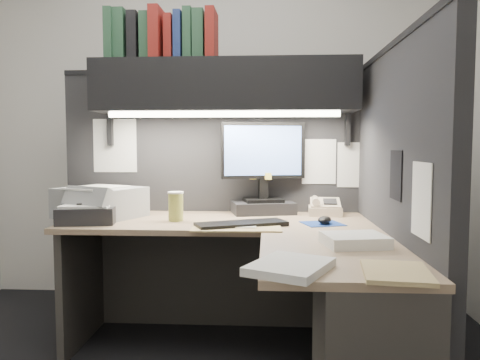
# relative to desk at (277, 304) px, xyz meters

# --- Properties ---
(wall_back) EXTENTS (3.50, 0.04, 2.70)m
(wall_back) POSITION_rel_desk_xyz_m (-0.43, 1.50, 0.91)
(wall_back) COLOR silver
(wall_back) RESTS_ON floor
(partition_back) EXTENTS (1.90, 0.06, 1.60)m
(partition_back) POSITION_rel_desk_xyz_m (-0.40, 0.93, 0.36)
(partition_back) COLOR black
(partition_back) RESTS_ON floor
(partition_right) EXTENTS (0.06, 1.50, 1.60)m
(partition_right) POSITION_rel_desk_xyz_m (0.55, 0.18, 0.36)
(partition_right) COLOR black
(partition_right) RESTS_ON floor
(desk) EXTENTS (1.70, 1.53, 0.73)m
(desk) POSITION_rel_desk_xyz_m (0.00, 0.00, 0.00)
(desk) COLOR #977460
(desk) RESTS_ON floor
(overhead_shelf) EXTENTS (1.55, 0.34, 0.30)m
(overhead_shelf) POSITION_rel_desk_xyz_m (-0.30, 0.75, 1.06)
(overhead_shelf) COLOR black
(overhead_shelf) RESTS_ON partition_back
(task_light_tube) EXTENTS (1.32, 0.04, 0.04)m
(task_light_tube) POSITION_rel_desk_xyz_m (-0.30, 0.61, 0.89)
(task_light_tube) COLOR white
(task_light_tube) RESTS_ON overhead_shelf
(monitor) EXTENTS (0.51, 0.31, 0.56)m
(monitor) POSITION_rel_desk_xyz_m (-0.07, 0.82, 0.51)
(monitor) COLOR black
(monitor) RESTS_ON desk
(keyboard) EXTENTS (0.50, 0.33, 0.02)m
(keyboard) POSITION_rel_desk_xyz_m (-0.18, 0.35, 0.30)
(keyboard) COLOR black
(keyboard) RESTS_ON desk
(mousepad) EXTENTS (0.25, 0.23, 0.00)m
(mousepad) POSITION_rel_desk_xyz_m (0.25, 0.45, 0.29)
(mousepad) COLOR navy
(mousepad) RESTS_ON desk
(mouse) EXTENTS (0.10, 0.13, 0.04)m
(mouse) POSITION_rel_desk_xyz_m (0.26, 0.44, 0.31)
(mouse) COLOR black
(mouse) RESTS_ON mousepad
(telephone) EXTENTS (0.21, 0.21, 0.08)m
(telephone) POSITION_rel_desk_xyz_m (0.30, 0.80, 0.33)
(telephone) COLOR #C4B096
(telephone) RESTS_ON desk
(coffee_cup) EXTENTS (0.10, 0.10, 0.15)m
(coffee_cup) POSITION_rel_desk_xyz_m (-0.56, 0.51, 0.36)
(coffee_cup) COLOR #B09E46
(coffee_cup) RESTS_ON desk
(printer) EXTENTS (0.55, 0.52, 0.17)m
(printer) POSITION_rel_desk_xyz_m (-1.03, 0.62, 0.37)
(printer) COLOR gray
(printer) RESTS_ON desk
(notebook_stack) EXTENTS (0.34, 0.30, 0.09)m
(notebook_stack) POSITION_rel_desk_xyz_m (-1.02, 0.42, 0.33)
(notebook_stack) COLOR black
(notebook_stack) RESTS_ON desk
(open_folder) EXTENTS (0.46, 0.31, 0.01)m
(open_folder) POSITION_rel_desk_xyz_m (-0.20, 0.32, 0.29)
(open_folder) COLOR tan
(open_folder) RESTS_ON desk
(paper_stack_a) EXTENTS (0.28, 0.25, 0.05)m
(paper_stack_a) POSITION_rel_desk_xyz_m (0.32, -0.09, 0.31)
(paper_stack_a) COLOR white
(paper_stack_a) RESTS_ON desk
(paper_stack_b) EXTENTS (0.33, 0.36, 0.03)m
(paper_stack_b) POSITION_rel_desk_xyz_m (0.03, -0.50, 0.30)
(paper_stack_b) COLOR white
(paper_stack_b) RESTS_ON desk
(manila_stack) EXTENTS (0.24, 0.29, 0.02)m
(manila_stack) POSITION_rel_desk_xyz_m (0.37, -0.53, 0.29)
(manila_stack) COLOR tan
(manila_stack) RESTS_ON desk
(binder_row) EXTENTS (0.65, 0.26, 0.30)m
(binder_row) POSITION_rel_desk_xyz_m (-0.68, 0.76, 1.35)
(binder_row) COLOR #23472F
(binder_row) RESTS_ON overhead_shelf
(pinned_papers) EXTENTS (1.76, 1.31, 0.51)m
(pinned_papers) POSITION_rel_desk_xyz_m (-0.00, 0.56, 0.61)
(pinned_papers) COLOR white
(pinned_papers) RESTS_ON partition_back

